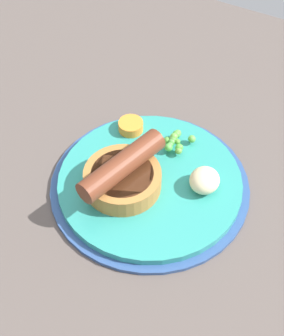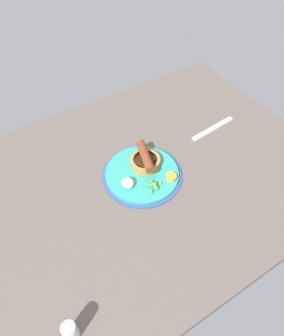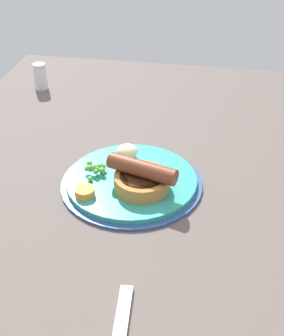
% 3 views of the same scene
% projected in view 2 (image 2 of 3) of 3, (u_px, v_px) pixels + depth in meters
% --- Properties ---
extents(dining_table, '(1.10, 0.80, 0.03)m').
position_uv_depth(dining_table, '(142.00, 179.00, 0.90)').
color(dining_table, '#564C47').
rests_on(dining_table, ground).
extents(dinner_plate, '(0.24, 0.24, 0.01)m').
position_uv_depth(dinner_plate, '(143.00, 175.00, 0.88)').
color(dinner_plate, '#2D4C84').
rests_on(dinner_plate, dining_table).
extents(sausage_pudding, '(0.09, 0.12, 0.05)m').
position_uv_depth(sausage_pudding, '(145.00, 160.00, 0.88)').
color(sausage_pudding, '#AD7538').
rests_on(sausage_pudding, dinner_plate).
extents(pea_pile, '(0.05, 0.04, 0.02)m').
position_uv_depth(pea_pile, '(153.00, 185.00, 0.83)').
color(pea_pile, '#66A43F').
rests_on(pea_pile, dinner_plate).
extents(potato_chunk_0, '(0.04, 0.04, 0.03)m').
position_uv_depth(potato_chunk_0, '(128.00, 183.00, 0.84)').
color(potato_chunk_0, beige).
rests_on(potato_chunk_0, dinner_plate).
extents(carrot_slice_2, '(0.04, 0.04, 0.01)m').
position_uv_depth(carrot_slice_2, '(171.00, 177.00, 0.86)').
color(carrot_slice_2, orange).
rests_on(carrot_slice_2, dinner_plate).
extents(fork, '(0.18, 0.03, 0.01)m').
position_uv_depth(fork, '(213.00, 128.00, 1.02)').
color(fork, silver).
rests_on(fork, dining_table).
extents(salt_shaker, '(0.03, 0.03, 0.06)m').
position_uv_depth(salt_shaker, '(71.00, 331.00, 0.59)').
color(salt_shaker, silver).
rests_on(salt_shaker, dining_table).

